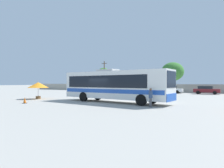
{
  "coord_description": "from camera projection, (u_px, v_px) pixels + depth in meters",
  "views": [
    {
      "loc": [
        11.43,
        -17.75,
        2.08
      ],
      "look_at": [
        -0.05,
        2.44,
        1.93
      ],
      "focal_mm": 31.53,
      "sensor_mm": 36.0,
      "label": 1
    }
  ],
  "objects": [
    {
      "name": "ground_plane",
      "position": [
        137.0,
        96.0,
        29.79
      ],
      "size": [
        300.0,
        300.0,
        0.0
      ],
      "primitive_type": "plane",
      "color": "#A3A099"
    },
    {
      "name": "utility_pole_far",
      "position": [
        104.0,
        75.0,
        53.81
      ],
      "size": [
        1.8,
        0.36,
        7.98
      ],
      "color": "#4C3823",
      "rests_on": "ground_plane"
    },
    {
      "name": "vendor_umbrella_near_gate_orange",
      "position": [
        38.0,
        85.0,
        25.2
      ],
      "size": [
        2.59,
        2.59,
        2.15
      ],
      "color": "gray",
      "rests_on": "ground_plane"
    },
    {
      "name": "coach_bus_white_blue",
      "position": [
        114.0,
        85.0,
        20.92
      ],
      "size": [
        12.47,
        3.85,
        3.52
      ],
      "color": "white",
      "rests_on": "ground_plane"
    },
    {
      "name": "perimeter_wall",
      "position": [
        164.0,
        88.0,
        43.41
      ],
      "size": [
        80.0,
        0.3,
        1.78
      ],
      "primitive_type": "cube",
      "color": "#9E998C",
      "rests_on": "ground_plane"
    },
    {
      "name": "parked_car_rightmost_maroon",
      "position": [
        206.0,
        90.0,
        35.94
      ],
      "size": [
        4.45,
        2.12,
        1.49
      ],
      "color": "maroon",
      "rests_on": "ground_plane"
    },
    {
      "name": "parked_car_second_dark_blue",
      "position": [
        141.0,
        89.0,
        41.93
      ],
      "size": [
        4.44,
        2.18,
        1.44
      ],
      "color": "navy",
      "rests_on": "ground_plane"
    },
    {
      "name": "roadside_tree_left",
      "position": [
        104.0,
        73.0,
        57.72
      ],
      "size": [
        3.71,
        3.71,
        6.47
      ],
      "color": "brown",
      "rests_on": "ground_plane"
    },
    {
      "name": "parked_car_third_white",
      "position": [
        171.0,
        89.0,
        39.3
      ],
      "size": [
        4.52,
        1.99,
        1.41
      ],
      "color": "silver",
      "rests_on": "ground_plane"
    },
    {
      "name": "parked_car_leftmost_maroon",
      "position": [
        118.0,
        88.0,
        44.67
      ],
      "size": [
        4.17,
        2.22,
        1.47
      ],
      "color": "maroon",
      "rests_on": "ground_plane"
    },
    {
      "name": "attendant_by_bus_door",
      "position": [
        151.0,
        97.0,
        16.57
      ],
      "size": [
        0.35,
        0.35,
        1.62
      ],
      "color": "#4C4C51",
      "rests_on": "ground_plane"
    },
    {
      "name": "traffic_cone_on_apron",
      "position": [
        25.0,
        100.0,
        19.86
      ],
      "size": [
        0.36,
        0.36,
        0.64
      ],
      "color": "black",
      "rests_on": "ground_plane"
    },
    {
      "name": "roadside_tree_midleft",
      "position": [
        139.0,
        76.0,
        49.84
      ],
      "size": [
        3.8,
        3.8,
        5.49
      ],
      "color": "brown",
      "rests_on": "ground_plane"
    },
    {
      "name": "roadside_tree_midright",
      "position": [
        173.0,
        72.0,
        47.65
      ],
      "size": [
        5.34,
        5.34,
        7.05
      ],
      "color": "brown",
      "rests_on": "ground_plane"
    }
  ]
}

